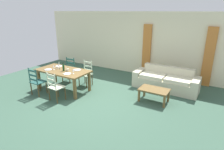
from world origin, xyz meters
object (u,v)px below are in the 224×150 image
(coffee_cup_secondary, at_px, (57,68))
(wine_bottle, at_px, (63,68))
(dining_chair_far_left, at_px, (69,70))
(coffee_table, at_px, (154,91))
(dining_chair_near_left, at_px, (37,81))
(dining_chair_near_right, at_px, (55,87))
(wine_glass_far_left, at_px, (59,65))
(wine_glass_near_right, at_px, (73,70))
(couch, at_px, (166,81))
(coffee_cup_primary, at_px, (68,70))
(dining_table, at_px, (63,72))
(wine_glass_near_left, at_px, (54,67))
(dining_chair_far_right, at_px, (86,73))

(coffee_cup_secondary, bearing_deg, wine_bottle, -8.14)
(dining_chair_far_left, relative_size, coffee_table, 1.07)
(dining_chair_near_left, xyz_separation_m, coffee_table, (3.56, 1.52, -0.12))
(dining_chair_near_right, height_order, coffee_cup_secondary, dining_chair_near_right)
(wine_glass_far_left, relative_size, coffee_cup_secondary, 1.79)
(wine_bottle, xyz_separation_m, wine_glass_near_right, (0.49, -0.06, -0.01))
(dining_chair_near_left, xyz_separation_m, wine_glass_near_right, (1.06, 0.65, 0.38))
(wine_glass_far_left, bearing_deg, dining_chair_near_right, -51.36)
(wine_glass_far_left, relative_size, couch, 0.07)
(wine_bottle, relative_size, coffee_cup_primary, 3.51)
(dining_table, height_order, wine_glass_near_left, wine_glass_near_left)
(wine_bottle, xyz_separation_m, couch, (3.02, 2.02, -0.58))
(wine_glass_near_right, bearing_deg, couch, 39.43)
(dining_chair_near_left, height_order, wine_glass_near_left, dining_chair_near_left)
(dining_table, distance_m, couch, 3.71)
(dining_chair_near_right, height_order, wine_glass_near_left, dining_chair_near_right)
(dining_chair_near_left, height_order, dining_chair_near_right, same)
(wine_glass_far_left, distance_m, coffee_cup_secondary, 0.14)
(dining_chair_near_left, distance_m, couch, 4.52)
(dining_chair_near_left, relative_size, coffee_cup_primary, 10.67)
(dining_chair_near_right, bearing_deg, dining_chair_far_right, 89.46)
(dining_chair_near_right, relative_size, wine_glass_near_left, 5.96)
(wine_bottle, distance_m, wine_glass_near_left, 0.42)
(wine_bottle, xyz_separation_m, wine_glass_near_left, (-0.41, -0.07, -0.01))
(wine_bottle, height_order, wine_glass_near_left, wine_bottle)
(dining_table, relative_size, dining_chair_near_left, 1.98)
(dining_table, bearing_deg, wine_glass_far_left, 158.58)
(dining_chair_near_right, distance_m, coffee_cup_secondary, 1.10)
(wine_glass_near_right, height_order, coffee_cup_secondary, wine_glass_near_right)
(dining_chair_near_left, distance_m, dining_chair_near_right, 0.88)
(dining_table, relative_size, coffee_table, 2.11)
(dining_chair_far_right, distance_m, coffee_table, 2.67)
(coffee_cup_secondary, bearing_deg, couch, 29.88)
(dining_chair_far_left, xyz_separation_m, wine_bottle, (0.55, -0.83, 0.39))
(dining_chair_near_right, relative_size, wine_bottle, 3.04)
(coffee_cup_secondary, xyz_separation_m, coffee_table, (3.39, 0.75, -0.44))
(wine_bottle, xyz_separation_m, coffee_cup_primary, (0.16, 0.05, -0.07))
(dining_chair_near_left, xyz_separation_m, coffee_cup_primary, (0.73, 0.76, 0.32))
(dining_table, height_order, coffee_table, dining_table)
(dining_chair_near_left, height_order, coffee_cup_secondary, dining_chair_near_left)
(dining_chair_far_right, relative_size, wine_bottle, 3.04)
(dining_chair_near_right, relative_size, wine_glass_near_right, 5.96)
(wine_glass_near_left, height_order, couch, wine_glass_near_left)
(dining_chair_far_right, xyz_separation_m, coffee_cup_secondary, (-0.72, -0.76, 0.32))
(dining_chair_far_right, relative_size, wine_glass_near_right, 5.96)
(wine_glass_near_left, relative_size, coffee_cup_secondary, 1.79)
(wine_glass_far_left, bearing_deg, dining_table, -21.42)
(wine_glass_near_right, distance_m, couch, 3.33)
(dining_table, xyz_separation_m, couch, (3.12, 1.96, -0.37))
(couch, bearing_deg, wine_bottle, -146.21)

